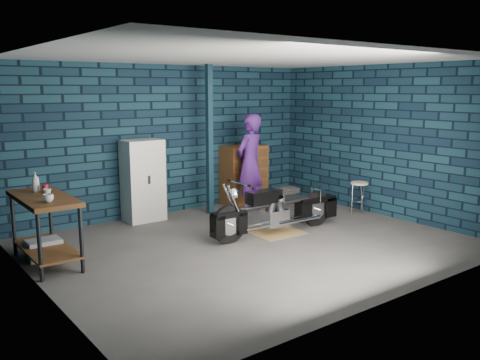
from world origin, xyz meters
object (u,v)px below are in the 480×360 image
(motorcycle, at_px, (278,205))
(locker, at_px, (143,181))
(workbench, at_px, (46,230))
(tool_chest, at_px, (245,175))
(shop_stool, at_px, (359,197))
(person, at_px, (250,163))
(storage_bin, at_px, (44,249))

(motorcycle, bearing_deg, locker, 125.77)
(workbench, relative_size, motorcycle, 0.68)
(workbench, xyz_separation_m, tool_chest, (4.24, 1.27, 0.13))
(locker, height_order, shop_stool, locker)
(person, height_order, locker, person)
(person, distance_m, storage_bin, 4.02)
(storage_bin, distance_m, tool_chest, 4.38)
(storage_bin, xyz_separation_m, tool_chest, (4.22, 1.05, 0.45))
(motorcycle, distance_m, shop_stool, 2.11)
(person, height_order, storage_bin, person)
(person, relative_size, storage_bin, 4.19)
(tool_chest, bearing_deg, motorcycle, -113.59)
(workbench, height_order, shop_stool, workbench)
(locker, distance_m, tool_chest, 2.22)
(locker, bearing_deg, storage_bin, -152.39)
(tool_chest, relative_size, shop_stool, 2.01)
(workbench, relative_size, storage_bin, 3.22)
(workbench, distance_m, tool_chest, 4.43)
(workbench, distance_m, locker, 2.41)
(motorcycle, xyz_separation_m, person, (0.57, 1.46, 0.46))
(motorcycle, distance_m, person, 1.63)
(tool_chest, height_order, shop_stool, tool_chest)
(workbench, bearing_deg, locker, 31.95)
(shop_stool, bearing_deg, tool_chest, 122.70)
(tool_chest, bearing_deg, person, -118.60)
(person, xyz_separation_m, tool_chest, (0.31, 0.56, -0.33))
(storage_bin, bearing_deg, motorcycle, -16.09)
(motorcycle, distance_m, storage_bin, 3.49)
(workbench, height_order, motorcycle, workbench)
(person, bearing_deg, motorcycle, 52.21)
(person, distance_m, tool_chest, 0.72)
(person, height_order, tool_chest, person)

